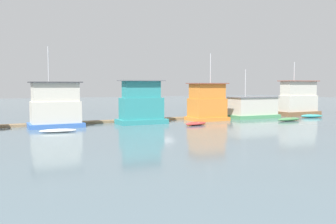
# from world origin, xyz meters

# --- Properties ---
(ground_plane) EXTENTS (200.00, 200.00, 0.00)m
(ground_plane) POSITION_xyz_m (0.00, 0.00, 0.00)
(ground_plane) COLOR slate
(dock_walkway) EXTENTS (59.60, 1.54, 0.30)m
(dock_walkway) POSITION_xyz_m (0.00, 2.63, 0.15)
(dock_walkway) COLOR #846B4C
(dock_walkway) RESTS_ON ground_plane
(houseboat_blue) EXTENTS (6.15, 3.74, 9.29)m
(houseboat_blue) POSITION_xyz_m (-13.89, 0.33, 2.45)
(houseboat_blue) COLOR #3866B7
(houseboat_blue) RESTS_ON ground_plane
(houseboat_teal) EXTENTS (6.15, 3.21, 5.50)m
(houseboat_teal) POSITION_xyz_m (-3.51, -0.57, 2.35)
(houseboat_teal) COLOR teal
(houseboat_teal) RESTS_ON ground_plane
(houseboat_orange) EXTENTS (5.12, 3.93, 9.22)m
(houseboat_orange) POSITION_xyz_m (6.32, -0.34, 2.41)
(houseboat_orange) COLOR orange
(houseboat_orange) RESTS_ON ground_plane
(houseboat_green) EXTENTS (7.42, 4.10, 7.15)m
(houseboat_green) POSITION_xyz_m (14.43, 0.01, 1.54)
(houseboat_green) COLOR #4C9360
(houseboat_green) RESTS_ON ground_plane
(houseboat_brown) EXTENTS (6.88, 3.30, 8.49)m
(houseboat_brown) POSITION_xyz_m (23.75, 0.26, 2.52)
(houseboat_brown) COLOR brown
(houseboat_brown) RESTS_ON ground_plane
(dinghy_white) EXTENTS (3.86, 1.61, 0.36)m
(dinghy_white) POSITION_xyz_m (-14.51, -4.81, 0.18)
(dinghy_white) COLOR white
(dinghy_white) RESTS_ON ground_plane
(dinghy_red) EXTENTS (3.33, 1.97, 0.43)m
(dinghy_red) POSITION_xyz_m (1.77, -5.16, 0.22)
(dinghy_red) COLOR red
(dinghy_red) RESTS_ON ground_plane
(dinghy_green) EXTENTS (3.95, 1.23, 0.50)m
(dinghy_green) POSITION_xyz_m (15.78, -6.08, 0.25)
(dinghy_green) COLOR #47844C
(dinghy_green) RESTS_ON ground_plane
(dinghy_teal) EXTENTS (3.58, 2.31, 0.50)m
(dinghy_teal) POSITION_xyz_m (22.77, -3.51, 0.25)
(dinghy_teal) COLOR teal
(dinghy_teal) RESTS_ON ground_plane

